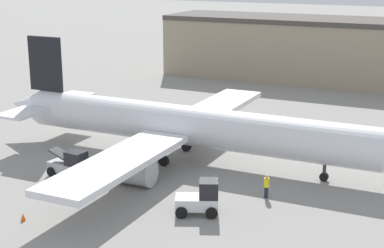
{
  "coord_description": "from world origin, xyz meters",
  "views": [
    {
      "loc": [
        21.0,
        -44.29,
        16.89
      ],
      "look_at": [
        0.0,
        0.0,
        3.36
      ],
      "focal_mm": 55.0,
      "sensor_mm": 36.0,
      "label": 1
    }
  ],
  "objects_px": {
    "baggage_tug": "(201,199)",
    "safety_cone_near": "(23,217)",
    "belt_loader_truck": "(70,164)",
    "airplane": "(182,126)",
    "ground_crew_worker": "(266,186)"
  },
  "relations": [
    {
      "from": "baggage_tug",
      "to": "belt_loader_truck",
      "type": "bearing_deg",
      "value": 147.16
    },
    {
      "from": "safety_cone_near",
      "to": "baggage_tug",
      "type": "bearing_deg",
      "value": 30.93
    },
    {
      "from": "ground_crew_worker",
      "to": "belt_loader_truck",
      "type": "xyz_separation_m",
      "value": [
        -15.75,
        -2.63,
        0.12
      ]
    },
    {
      "from": "airplane",
      "to": "baggage_tug",
      "type": "bearing_deg",
      "value": -57.81
    },
    {
      "from": "baggage_tug",
      "to": "safety_cone_near",
      "type": "xyz_separation_m",
      "value": [
        -10.36,
        -6.21,
        -0.84
      ]
    },
    {
      "from": "ground_crew_worker",
      "to": "baggage_tug",
      "type": "distance_m",
      "value": 5.67
    },
    {
      "from": "airplane",
      "to": "baggage_tug",
      "type": "distance_m",
      "value": 11.93
    },
    {
      "from": "ground_crew_worker",
      "to": "belt_loader_truck",
      "type": "height_order",
      "value": "belt_loader_truck"
    },
    {
      "from": "ground_crew_worker",
      "to": "airplane",
      "type": "bearing_deg",
      "value": 100.21
    },
    {
      "from": "belt_loader_truck",
      "to": "safety_cone_near",
      "type": "xyz_separation_m",
      "value": [
        2.18,
        -8.25,
        -0.81
      ]
    },
    {
      "from": "ground_crew_worker",
      "to": "safety_cone_near",
      "type": "distance_m",
      "value": 17.41
    },
    {
      "from": "baggage_tug",
      "to": "safety_cone_near",
      "type": "distance_m",
      "value": 12.11
    },
    {
      "from": "belt_loader_truck",
      "to": "safety_cone_near",
      "type": "relative_size",
      "value": 6.29
    },
    {
      "from": "baggage_tug",
      "to": "belt_loader_truck",
      "type": "relative_size",
      "value": 0.99
    },
    {
      "from": "baggage_tug",
      "to": "belt_loader_truck",
      "type": "height_order",
      "value": "baggage_tug"
    }
  ]
}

